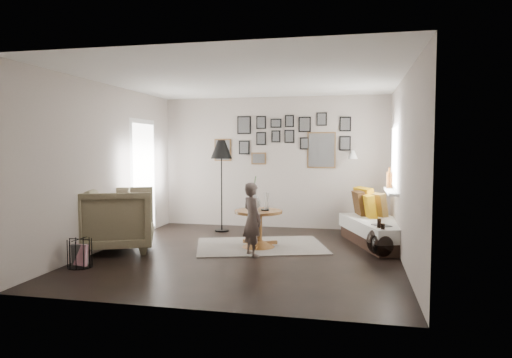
% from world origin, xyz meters
% --- Properties ---
extents(ground, '(4.80, 4.80, 0.00)m').
position_xyz_m(ground, '(0.00, 0.00, 0.00)').
color(ground, black).
rests_on(ground, ground).
extents(wall_back, '(4.50, 0.00, 4.50)m').
position_xyz_m(wall_back, '(0.00, 2.40, 1.30)').
color(wall_back, '#AB9F96').
rests_on(wall_back, ground).
extents(wall_front, '(4.50, 0.00, 4.50)m').
position_xyz_m(wall_front, '(0.00, -2.40, 1.30)').
color(wall_front, '#AB9F96').
rests_on(wall_front, ground).
extents(wall_left, '(0.00, 4.80, 4.80)m').
position_xyz_m(wall_left, '(-2.25, 0.00, 1.30)').
color(wall_left, '#AB9F96').
rests_on(wall_left, ground).
extents(wall_right, '(0.00, 4.80, 4.80)m').
position_xyz_m(wall_right, '(2.25, 0.00, 1.30)').
color(wall_right, '#AB9F96').
rests_on(wall_right, ground).
extents(ceiling, '(4.80, 4.80, 0.00)m').
position_xyz_m(ceiling, '(0.00, 0.00, 2.60)').
color(ceiling, white).
rests_on(ceiling, wall_back).
extents(door_left, '(0.00, 2.14, 2.14)m').
position_xyz_m(door_left, '(-2.23, 1.20, 1.05)').
color(door_left, white).
rests_on(door_left, wall_left).
extents(window_right, '(0.15, 1.32, 1.30)m').
position_xyz_m(window_right, '(2.18, 1.34, 0.93)').
color(window_right, white).
rests_on(window_right, wall_right).
extents(gallery_wall, '(2.74, 0.03, 1.08)m').
position_xyz_m(gallery_wall, '(0.29, 2.38, 1.74)').
color(gallery_wall, brown).
rests_on(gallery_wall, wall_back).
extents(wall_sconce, '(0.18, 0.36, 0.16)m').
position_xyz_m(wall_sconce, '(1.55, 2.13, 1.46)').
color(wall_sconce, white).
rests_on(wall_sconce, wall_back).
extents(rug, '(2.37, 1.98, 0.01)m').
position_xyz_m(rug, '(0.11, 0.58, 0.01)').
color(rug, beige).
rests_on(rug, ground).
extents(pedestal_table, '(0.77, 0.77, 0.60)m').
position_xyz_m(pedestal_table, '(0.09, 0.48, 0.28)').
color(pedestal_table, brown).
rests_on(pedestal_table, ground).
extents(vase, '(0.22, 0.22, 0.55)m').
position_xyz_m(vase, '(0.01, 0.50, 0.77)').
color(vase, black).
rests_on(vase, pedestal_table).
extents(candles, '(0.13, 0.13, 0.28)m').
position_xyz_m(candles, '(0.20, 0.48, 0.74)').
color(candles, black).
rests_on(candles, pedestal_table).
extents(daybed, '(1.36, 1.97, 0.89)m').
position_xyz_m(daybed, '(2.00, 1.17, 0.27)').
color(daybed, black).
rests_on(daybed, ground).
extents(magazine_on_daybed, '(0.31, 0.34, 0.01)m').
position_xyz_m(magazine_on_daybed, '(2.00, 0.53, 0.42)').
color(magazine_on_daybed, black).
rests_on(magazine_on_daybed, daybed).
extents(armchair, '(1.41, 1.39, 0.98)m').
position_xyz_m(armchair, '(-2.00, -0.16, 0.49)').
color(armchair, '#71684C').
rests_on(armchair, ground).
extents(armchair_cushion, '(0.58, 0.59, 0.20)m').
position_xyz_m(armchair_cushion, '(-2.00, -0.11, 0.48)').
color(armchair_cushion, silver).
rests_on(armchair_cushion, armchair).
extents(floor_lamp, '(0.41, 0.41, 1.74)m').
position_xyz_m(floor_lamp, '(-0.88, 1.72, 1.50)').
color(floor_lamp, black).
rests_on(floor_lamp, ground).
extents(magazine_basket, '(0.32, 0.32, 0.38)m').
position_xyz_m(magazine_basket, '(-2.00, -1.20, 0.19)').
color(magazine_basket, black).
rests_on(magazine_basket, ground).
extents(demijohn_large, '(0.36, 0.36, 0.55)m').
position_xyz_m(demijohn_large, '(1.95, 0.35, 0.21)').
color(demijohn_large, black).
rests_on(demijohn_large, ground).
extents(demijohn_small, '(0.32, 0.32, 0.50)m').
position_xyz_m(demijohn_small, '(2.00, 0.23, 0.19)').
color(demijohn_small, black).
rests_on(demijohn_small, ground).
extents(child, '(0.46, 0.47, 1.09)m').
position_xyz_m(child, '(0.12, -0.08, 0.54)').
color(child, '#534642').
rests_on(child, ground).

